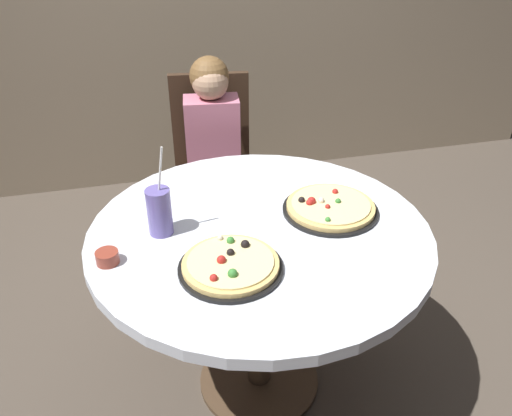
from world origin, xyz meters
name	(u,v)px	position (x,y,z in m)	size (l,w,h in m)	color
ground_plane	(259,380)	(0.00, 0.00, 0.00)	(8.00, 8.00, 0.00)	#4C4238
dining_table	(260,254)	(0.00, 0.00, 0.64)	(1.15, 1.15, 0.75)	silver
chair_wooden	(213,158)	(0.01, 1.02, 0.53)	(0.45, 0.45, 0.95)	#382619
diner_child	(215,182)	(-0.01, 0.84, 0.48)	(0.30, 0.42, 1.08)	#3F4766
pizza_veggie	(231,265)	(-0.14, -0.19, 0.77)	(0.31, 0.31, 0.05)	black
pizza_cheese	(330,207)	(0.27, 0.04, 0.77)	(0.34, 0.34, 0.05)	black
soda_cup	(159,211)	(-0.32, 0.06, 0.83)	(0.08, 0.08, 0.31)	#6659A5
sauce_bowl	(107,257)	(-0.49, -0.07, 0.77)	(0.07, 0.07, 0.04)	brown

